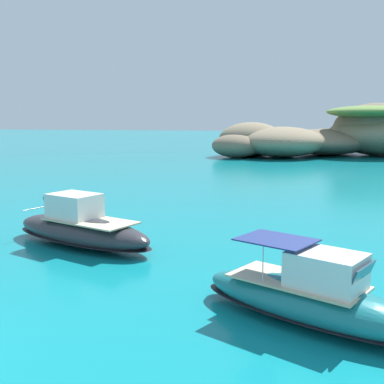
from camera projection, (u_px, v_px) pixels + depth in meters
name	position (u px, v px, depth m)	size (l,w,h in m)	color
islet_large	(372.00, 134.00, 71.72)	(30.90, 23.50, 7.81)	#756651
islet_small	(266.00, 142.00, 69.73)	(18.32, 16.59, 4.97)	#84755B
motorboat_teal	(314.00, 299.00, 13.05)	(7.12, 5.03, 2.18)	#19727A
motorboat_charcoal	(81.00, 229.00, 21.00)	(8.08, 5.05, 2.30)	#2D2D33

